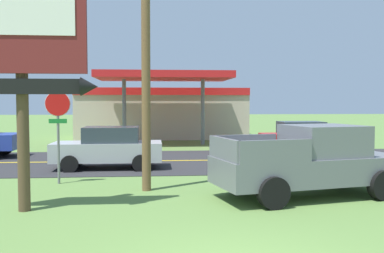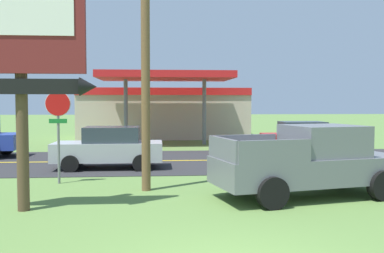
# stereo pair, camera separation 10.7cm
# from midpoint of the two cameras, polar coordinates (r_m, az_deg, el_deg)

# --- Properties ---
(road_asphalt) EXTENTS (140.00, 8.00, 0.02)m
(road_asphalt) POSITION_cam_midpoint_polar(r_m,az_deg,el_deg) (19.62, -1.46, -4.44)
(road_asphalt) COLOR #2B2B2D
(road_asphalt) RESTS_ON ground
(road_centre_line) EXTENTS (126.00, 0.20, 0.01)m
(road_centre_line) POSITION_cam_midpoint_polar(r_m,az_deg,el_deg) (19.62, -1.46, -4.40)
(road_centre_line) COLOR gold
(road_centre_line) RESTS_ON road_asphalt
(motel_sign) EXTENTS (3.32, 0.54, 6.10)m
(motel_sign) POSITION_cam_midpoint_polar(r_m,az_deg,el_deg) (11.14, -21.32, 10.44)
(motel_sign) COLOR brown
(motel_sign) RESTS_ON ground
(stop_sign) EXTENTS (0.80, 0.08, 2.95)m
(stop_sign) POSITION_cam_midpoint_polar(r_m,az_deg,el_deg) (14.62, -17.10, 0.78)
(stop_sign) COLOR slate
(stop_sign) RESTS_ON ground
(utility_pole) EXTENTS (1.61, 0.26, 9.06)m
(utility_pole) POSITION_cam_midpoint_polar(r_m,az_deg,el_deg) (13.15, -6.23, 12.76)
(utility_pole) COLOR brown
(utility_pole) RESTS_ON ground
(gas_station) EXTENTS (12.00, 11.50, 4.40)m
(gas_station) POSITION_cam_midpoint_polar(r_m,az_deg,el_deg) (32.75, -4.00, 1.97)
(gas_station) COLOR beige
(gas_station) RESTS_ON ground
(pickup_grey_parked_on_lawn) EXTENTS (5.50, 3.07, 1.96)m
(pickup_grey_parked_on_lawn) POSITION_cam_midpoint_polar(r_m,az_deg,el_deg) (12.57, 14.86, -4.41)
(pickup_grey_parked_on_lawn) COLOR slate
(pickup_grey_parked_on_lawn) RESTS_ON ground
(car_red_near_lane) EXTENTS (4.20, 2.00, 1.64)m
(car_red_near_lane) POSITION_cam_midpoint_polar(r_m,az_deg,el_deg) (22.73, 13.97, -1.42)
(car_red_near_lane) COLOR red
(car_red_near_lane) RESTS_ON ground
(car_silver_mid_lane) EXTENTS (4.20, 2.00, 1.64)m
(car_silver_mid_lane) POSITION_cam_midpoint_polar(r_m,az_deg,el_deg) (17.59, -10.87, -2.67)
(car_silver_mid_lane) COLOR #A8AAAF
(car_silver_mid_lane) RESTS_ON ground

